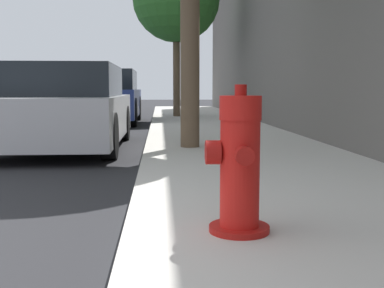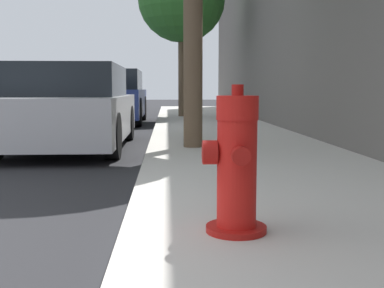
# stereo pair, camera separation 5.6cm
# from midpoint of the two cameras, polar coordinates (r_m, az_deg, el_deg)

# --- Properties ---
(sidewalk_slab) EXTENTS (2.65, 40.00, 0.13)m
(sidewalk_slab) POSITION_cam_midpoint_polar(r_m,az_deg,el_deg) (2.70, 21.28, -12.60)
(sidewalk_slab) COLOR beige
(sidewalk_slab) RESTS_ON ground_plane
(fire_hydrant) EXTENTS (0.36, 0.36, 0.82)m
(fire_hydrant) POSITION_cam_midpoint_polar(r_m,az_deg,el_deg) (2.68, 5.82, -2.64)
(fire_hydrant) COLOR #A91511
(fire_hydrant) RESTS_ON sidewalk_slab
(parked_car_near) EXTENTS (1.77, 3.95, 1.29)m
(parked_car_near) POSITION_cam_midpoint_polar(r_m,az_deg,el_deg) (7.70, -14.09, 4.11)
(parked_car_near) COLOR #B7B7BC
(parked_car_near) RESTS_ON ground_plane
(parked_car_mid) EXTENTS (1.74, 4.12, 1.43)m
(parked_car_mid) POSITION_cam_midpoint_polar(r_m,az_deg,el_deg) (13.26, -9.40, 5.45)
(parked_car_mid) COLOR navy
(parked_car_mid) RESTS_ON ground_plane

